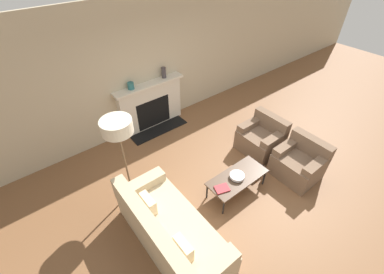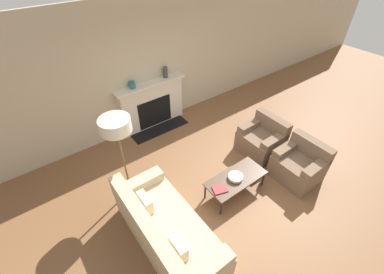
{
  "view_description": "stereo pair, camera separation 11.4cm",
  "coord_description": "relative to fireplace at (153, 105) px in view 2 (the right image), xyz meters",
  "views": [
    {
      "loc": [
        -2.47,
        -2.03,
        3.87
      ],
      "look_at": [
        0.06,
        1.18,
        0.45
      ],
      "focal_mm": 24.0,
      "sensor_mm": 36.0,
      "label": 1
    },
    {
      "loc": [
        -2.38,
        -2.1,
        3.87
      ],
      "look_at": [
        0.06,
        1.18,
        0.45
      ],
      "focal_mm": 24.0,
      "sensor_mm": 36.0,
      "label": 2
    }
  ],
  "objects": [
    {
      "name": "bowl",
      "position": [
        0.1,
        -2.72,
        -0.13
      ],
      "size": [
        0.26,
        0.26,
        0.07
      ],
      "color": "silver",
      "rests_on": "coffee_table"
    },
    {
      "name": "armchair_far",
      "position": [
        1.37,
        -2.23,
        -0.25
      ],
      "size": [
        0.74,
        0.82,
        0.8
      ],
      "rotation": [
        0.0,
        0.0,
        -1.57
      ],
      "color": "brown",
      "rests_on": "ground_plane"
    },
    {
      "name": "mantel_vase_left",
      "position": [
        -0.42,
        0.01,
        0.66
      ],
      "size": [
        0.14,
        0.14,
        0.14
      ],
      "color": "#28666B",
      "rests_on": "fireplace"
    },
    {
      "name": "armchair_near",
      "position": [
        1.37,
        -3.16,
        -0.25
      ],
      "size": [
        0.74,
        0.82,
        0.8
      ],
      "rotation": [
        0.0,
        0.0,
        -1.57
      ],
      "color": "brown",
      "rests_on": "ground_plane"
    },
    {
      "name": "floor_lamp",
      "position": [
        -1.42,
        -1.53,
        0.85
      ],
      "size": [
        0.48,
        0.48,
        1.65
      ],
      "color": "brown",
      "rests_on": "ground_plane"
    },
    {
      "name": "book",
      "position": [
        -0.29,
        -2.74,
        -0.16
      ],
      "size": [
        0.28,
        0.24,
        0.02
      ],
      "rotation": [
        0.0,
        0.0,
        -0.31
      ],
      "color": "#9E2D33",
      "rests_on": "coffee_table"
    },
    {
      "name": "couch",
      "position": [
        -1.41,
        -2.8,
        -0.24
      ],
      "size": [
        0.89,
        1.98,
        0.86
      ],
      "rotation": [
        0.0,
        0.0,
        1.57
      ],
      "color": "tan",
      "rests_on": "ground_plane"
    },
    {
      "name": "wall_back",
      "position": [
        0.06,
        0.14,
        0.89
      ],
      "size": [
        18.0,
        0.06,
        2.9
      ],
      "color": "#BCAD8E",
      "rests_on": "ground_plane"
    },
    {
      "name": "ground_plane",
      "position": [
        0.06,
        -2.58,
        -0.56
      ],
      "size": [
        18.0,
        18.0,
        0.0
      ],
      "primitive_type": "plane",
      "color": "brown"
    },
    {
      "name": "fireplace",
      "position": [
        0.0,
        0.0,
        0.0
      ],
      "size": [
        1.69,
        0.59,
        1.14
      ],
      "color": "beige",
      "rests_on": "ground_plane"
    },
    {
      "name": "coffee_table",
      "position": [
        0.12,
        -2.71,
        -0.2
      ],
      "size": [
        1.13,
        0.51,
        0.39
      ],
      "color": "#4C3828",
      "rests_on": "ground_plane"
    },
    {
      "name": "mantel_vase_center_left",
      "position": [
        0.42,
        0.01,
        0.71
      ],
      "size": [
        0.1,
        0.1,
        0.25
      ],
      "color": "#3D383D",
      "rests_on": "fireplace"
    }
  ]
}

